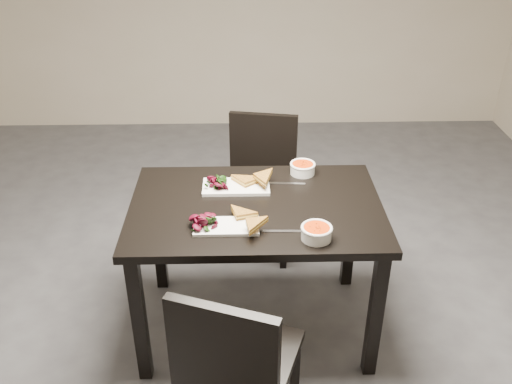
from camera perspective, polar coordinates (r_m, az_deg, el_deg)
The scene contains 14 objects.
ground at distance 3.30m, azimuth -2.17°, elevation -10.19°, with size 5.00×5.00×0.00m, color #47474C.
table at distance 2.70m, azimuth -0.00°, elevation -3.10°, with size 1.20×0.80×0.75m.
chair_near at distance 2.25m, azimuth -2.20°, elevation -16.88°, with size 0.54×0.54×0.85m.
chair_far at distance 3.46m, azimuth 0.46°, elevation 1.64°, with size 0.49×0.49×0.85m.
plate_near at distance 2.49m, azimuth -3.03°, elevation -3.51°, with size 0.29×0.14×0.01m, color white.
sandwich_near at distance 2.48m, azimuth -1.54°, elevation -2.71°, with size 0.14×0.11×0.05m, color #AF7224, non-canonical shape.
salad_near at distance 2.48m, azimuth -5.37°, elevation -3.01°, with size 0.09×0.08×0.04m, color black, non-canonical shape.
soup_bowl_near at distance 2.41m, azimuth 6.18°, elevation -4.06°, with size 0.14×0.14×0.06m.
cutlery_near at distance 2.46m, azimuth 2.76°, elevation -4.00°, with size 0.18×0.02×0.00m, color silver.
plate_far at distance 2.79m, azimuth -2.04°, elevation 0.54°, with size 0.33×0.17×0.02m, color white.
sandwich_far at distance 2.76m, azimuth -0.70°, elevation 1.04°, with size 0.17×0.12×0.05m, color #AF7224, non-canonical shape.
salad_far at distance 2.77m, azimuth -4.12°, elevation 1.07°, with size 0.10×0.09×0.05m, color black, non-canonical shape.
soup_bowl_far at distance 2.92m, azimuth 4.77°, elevation 2.49°, with size 0.13×0.13×0.06m.
cutlery_far at distance 2.83m, azimuth 3.22°, elevation 0.88°, with size 0.18×0.02×0.00m, color silver.
Camera 1 is at (0.06, -2.52, 2.13)m, focal length 39.26 mm.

